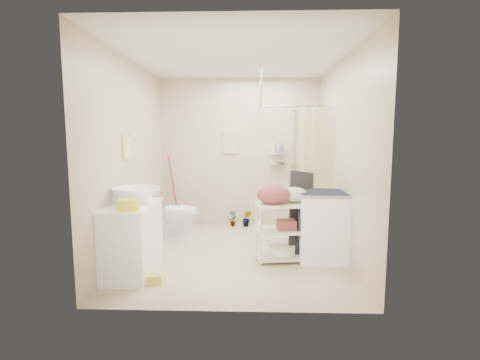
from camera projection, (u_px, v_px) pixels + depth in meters
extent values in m
plane|color=beige|center=(236.00, 253.00, 4.75)|extent=(3.20, 3.20, 0.00)
cube|color=silver|center=(235.00, 56.00, 4.43)|extent=(2.80, 3.20, 0.04)
cube|color=beige|center=(240.00, 153.00, 6.17)|extent=(2.80, 0.04, 2.60)
cube|color=beige|center=(227.00, 169.00, 3.00)|extent=(2.80, 0.04, 2.60)
cube|color=beige|center=(131.00, 158.00, 4.63)|extent=(0.04, 3.20, 2.60)
cube|color=beige|center=(342.00, 158.00, 4.54)|extent=(0.04, 3.20, 2.60)
cube|color=white|center=(133.00, 239.00, 4.00)|extent=(0.53, 0.93, 0.81)
imported|color=white|center=(136.00, 195.00, 4.01)|extent=(0.57, 0.57, 0.19)
cube|color=yellow|center=(129.00, 205.00, 3.63)|extent=(0.22, 0.18, 0.11)
cube|color=gold|center=(152.00, 277.00, 3.75)|extent=(0.32, 0.28, 0.15)
imported|color=white|center=(172.00, 212.00, 5.47)|extent=(0.83, 0.52, 0.81)
imported|color=brown|center=(233.00, 218.00, 6.17)|extent=(0.19, 0.18, 0.30)
imported|color=#99512A|center=(247.00, 218.00, 6.16)|extent=(0.18, 0.15, 0.29)
cube|color=beige|center=(231.00, 142.00, 6.14)|extent=(0.28, 0.03, 0.42)
imported|color=silver|center=(273.00, 144.00, 6.07)|extent=(0.12, 0.12, 0.27)
imported|color=#3B5399|center=(282.00, 148.00, 6.06)|extent=(0.08, 0.08, 0.16)
cube|color=white|center=(323.00, 225.00, 4.49)|extent=(0.64, 0.66, 0.88)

